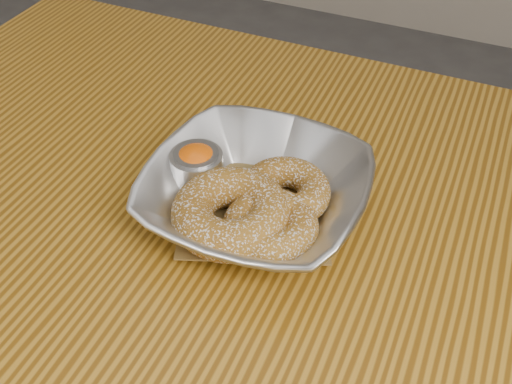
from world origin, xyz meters
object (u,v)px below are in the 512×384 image
at_px(table, 309,343).
at_px(serving_bowl, 256,195).
at_px(donut_front, 231,213).
at_px(donut_extra, 271,226).
at_px(ramekin, 197,168).
at_px(donut_back, 285,191).

distance_m(table, serving_bowl, 0.16).
height_order(donut_front, donut_extra, donut_front).
bearing_deg(table, donut_extra, 155.89).
bearing_deg(donut_extra, table, -24.11).
distance_m(donut_extra, ramekin, 0.11).
xyz_separation_m(table, donut_extra, (-0.06, 0.02, 0.12)).
bearing_deg(donut_extra, ramekin, 158.11).
bearing_deg(serving_bowl, ramekin, 175.11).
xyz_separation_m(serving_bowl, donut_front, (-0.01, -0.04, 0.00)).
distance_m(serving_bowl, donut_back, 0.03).
distance_m(serving_bowl, ramekin, 0.07).
height_order(serving_bowl, ramekin, ramekin).
relative_size(serving_bowl, donut_back, 2.38).
xyz_separation_m(table, donut_back, (-0.06, 0.07, 0.12)).
xyz_separation_m(donut_back, donut_extra, (0.01, -0.05, -0.00)).
bearing_deg(ramekin, donut_back, 6.48).
distance_m(donut_back, donut_front, 0.06).
relative_size(table, serving_bowl, 5.53).
xyz_separation_m(donut_extra, ramekin, (-0.10, 0.04, 0.01)).
relative_size(donut_extra, ramekin, 1.67).
height_order(table, donut_extra, donut_extra).
relative_size(donut_back, donut_extra, 1.01).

